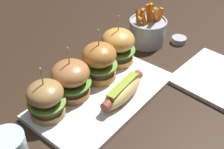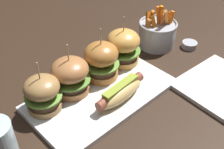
# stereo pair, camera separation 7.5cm
# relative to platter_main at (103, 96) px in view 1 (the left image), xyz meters

# --- Properties ---
(ground_plane) EXTENTS (3.00, 3.00, 0.00)m
(ground_plane) POSITION_rel_platter_main_xyz_m (0.00, 0.00, -0.01)
(ground_plane) COLOR black
(platter_main) EXTENTS (0.38, 0.21, 0.01)m
(platter_main) POSITION_rel_platter_main_xyz_m (0.00, 0.00, 0.00)
(platter_main) COLOR white
(platter_main) RESTS_ON ground
(hot_dog) EXTENTS (0.16, 0.06, 0.04)m
(hot_dog) POSITION_rel_platter_main_xyz_m (0.02, -0.05, 0.03)
(hot_dog) COLOR #D9B266
(hot_dog) RESTS_ON platter_main
(slider_far_left) EXTENTS (0.09, 0.09, 0.14)m
(slider_far_left) POSITION_rel_platter_main_xyz_m (-0.14, 0.05, 0.05)
(slider_far_left) COLOR #9F7442
(slider_far_left) RESTS_ON platter_main
(slider_center_left) EXTENTS (0.10, 0.10, 0.14)m
(slider_center_left) POSITION_rel_platter_main_xyz_m (-0.05, 0.06, 0.06)
(slider_center_left) COLOR #AB6C3C
(slider_center_left) RESTS_ON platter_main
(slider_center_right) EXTENTS (0.10, 0.10, 0.15)m
(slider_center_right) POSITION_rel_platter_main_xyz_m (0.05, 0.05, 0.06)
(slider_center_right) COLOR #B16F32
(slider_center_right) RESTS_ON platter_main
(slider_far_right) EXTENTS (0.10, 0.10, 0.15)m
(slider_far_right) POSITION_rel_platter_main_xyz_m (0.14, 0.06, 0.06)
(slider_far_right) COLOR gold
(slider_far_right) RESTS_ON platter_main
(fries_bucket) EXTENTS (0.12, 0.12, 0.14)m
(fries_bucket) POSITION_rel_platter_main_xyz_m (0.30, 0.07, 0.04)
(fries_bucket) COLOR #A8AAB2
(fries_bucket) RESTS_ON ground
(sauce_ramekin) EXTENTS (0.05, 0.05, 0.02)m
(sauce_ramekin) POSITION_rel_platter_main_xyz_m (0.37, -0.02, 0.00)
(sauce_ramekin) COLOR #A8AAB2
(sauce_ramekin) RESTS_ON ground
(side_plate) EXTENTS (0.23, 0.23, 0.01)m
(side_plate) POSITION_rel_platter_main_xyz_m (0.26, -0.21, -0.00)
(side_plate) COLOR white
(side_plate) RESTS_ON ground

